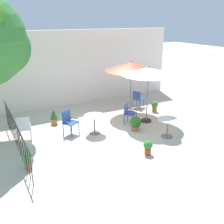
{
  "coord_description": "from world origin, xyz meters",
  "views": [
    {
      "loc": [
        -4.44,
        -8.52,
        4.22
      ],
      "look_at": [
        0.0,
        -0.29,
        0.83
      ],
      "focal_mm": 41.63,
      "sensor_mm": 36.0,
      "label": 1
    }
  ],
  "objects_px": {
    "potted_plant_0": "(148,147)",
    "potted_plant_3": "(136,123)",
    "patio_umbrella_0": "(149,72)",
    "patio_chair_1": "(138,98)",
    "potted_plant_1": "(27,157)",
    "cafe_table_0": "(94,121)",
    "patio_chair_2": "(69,121)",
    "patio_umbrella_1": "(131,67)",
    "potted_plant_2": "(155,106)",
    "patio_chair_3": "(24,127)",
    "cafe_table_1": "(168,124)",
    "potted_plant_4": "(54,116)",
    "patio_chair_0": "(129,112)"
  },
  "relations": [
    {
      "from": "potted_plant_0",
      "to": "potted_plant_3",
      "type": "distance_m",
      "value": 1.95
    },
    {
      "from": "patio_umbrella_0",
      "to": "patio_chair_1",
      "type": "relative_size",
      "value": 2.77
    },
    {
      "from": "potted_plant_0",
      "to": "potted_plant_1",
      "type": "height_order",
      "value": "potted_plant_1"
    },
    {
      "from": "cafe_table_0",
      "to": "patio_chair_2",
      "type": "distance_m",
      "value": 0.96
    },
    {
      "from": "patio_umbrella_0",
      "to": "patio_umbrella_1",
      "type": "height_order",
      "value": "patio_umbrella_1"
    },
    {
      "from": "patio_umbrella_1",
      "to": "potted_plant_0",
      "type": "bearing_deg",
      "value": -113.64
    },
    {
      "from": "patio_chair_2",
      "to": "potted_plant_2",
      "type": "relative_size",
      "value": 1.78
    },
    {
      "from": "patio_chair_3",
      "to": "cafe_table_1",
      "type": "bearing_deg",
      "value": -24.47
    },
    {
      "from": "patio_chair_2",
      "to": "potted_plant_2",
      "type": "height_order",
      "value": "patio_chair_2"
    },
    {
      "from": "patio_umbrella_1",
      "to": "potted_plant_2",
      "type": "bearing_deg",
      "value": -17.16
    },
    {
      "from": "patio_chair_3",
      "to": "potted_plant_3",
      "type": "relative_size",
      "value": 1.65
    },
    {
      "from": "patio_chair_1",
      "to": "cafe_table_0",
      "type": "bearing_deg",
      "value": -150.71
    },
    {
      "from": "patio_umbrella_0",
      "to": "potted_plant_1",
      "type": "height_order",
      "value": "patio_umbrella_0"
    },
    {
      "from": "patio_umbrella_0",
      "to": "patio_chair_2",
      "type": "height_order",
      "value": "patio_umbrella_0"
    },
    {
      "from": "potted_plant_1",
      "to": "patio_chair_1",
      "type": "bearing_deg",
      "value": 27.78
    },
    {
      "from": "patio_umbrella_1",
      "to": "potted_plant_1",
      "type": "relative_size",
      "value": 3.43
    },
    {
      "from": "patio_umbrella_1",
      "to": "potted_plant_2",
      "type": "height_order",
      "value": "patio_umbrella_1"
    },
    {
      "from": "potted_plant_2",
      "to": "cafe_table_0",
      "type": "bearing_deg",
      "value": -165.85
    },
    {
      "from": "potted_plant_4",
      "to": "cafe_table_0",
      "type": "bearing_deg",
      "value": -55.37
    },
    {
      "from": "patio_chair_1",
      "to": "patio_umbrella_0",
      "type": "bearing_deg",
      "value": -111.92
    },
    {
      "from": "potted_plant_2",
      "to": "patio_chair_1",
      "type": "bearing_deg",
      "value": 113.11
    },
    {
      "from": "patio_chair_1",
      "to": "potted_plant_4",
      "type": "xyz_separation_m",
      "value": [
        -4.3,
        -0.16,
        -0.14
      ]
    },
    {
      "from": "potted_plant_1",
      "to": "potted_plant_2",
      "type": "bearing_deg",
      "value": 19.58
    },
    {
      "from": "patio_umbrella_0",
      "to": "cafe_table_1",
      "type": "relative_size",
      "value": 3.06
    },
    {
      "from": "cafe_table_0",
      "to": "potted_plant_2",
      "type": "distance_m",
      "value": 3.67
    },
    {
      "from": "potted_plant_1",
      "to": "potted_plant_2",
      "type": "relative_size",
      "value": 1.37
    },
    {
      "from": "patio_chair_1",
      "to": "patio_chair_2",
      "type": "bearing_deg",
      "value": -161.24
    },
    {
      "from": "patio_chair_1",
      "to": "potted_plant_2",
      "type": "xyz_separation_m",
      "value": [
        0.38,
        -0.89,
        -0.2
      ]
    },
    {
      "from": "patio_chair_1",
      "to": "potted_plant_1",
      "type": "relative_size",
      "value": 1.22
    },
    {
      "from": "patio_chair_2",
      "to": "potted_plant_3",
      "type": "bearing_deg",
      "value": -21.05
    },
    {
      "from": "patio_chair_0",
      "to": "patio_chair_1",
      "type": "distance_m",
      "value": 2.19
    },
    {
      "from": "cafe_table_0",
      "to": "potted_plant_4",
      "type": "relative_size",
      "value": 1.21
    },
    {
      "from": "patio_chair_3",
      "to": "potted_plant_1",
      "type": "height_order",
      "value": "patio_chair_3"
    },
    {
      "from": "patio_umbrella_0",
      "to": "potted_plant_4",
      "type": "relative_size",
      "value": 3.72
    },
    {
      "from": "cafe_table_1",
      "to": "potted_plant_1",
      "type": "relative_size",
      "value": 1.1
    },
    {
      "from": "cafe_table_0",
      "to": "patio_chair_2",
      "type": "relative_size",
      "value": 0.84
    },
    {
      "from": "potted_plant_2",
      "to": "potted_plant_4",
      "type": "bearing_deg",
      "value": 171.19
    },
    {
      "from": "patio_chair_0",
      "to": "potted_plant_0",
      "type": "xyz_separation_m",
      "value": [
        -0.83,
        -2.53,
        -0.25
      ]
    },
    {
      "from": "potted_plant_4",
      "to": "potted_plant_1",
      "type": "bearing_deg",
      "value": -119.26
    },
    {
      "from": "potted_plant_2",
      "to": "potted_plant_4",
      "type": "distance_m",
      "value": 4.73
    },
    {
      "from": "patio_chair_0",
      "to": "potted_plant_1",
      "type": "xyz_separation_m",
      "value": [
        -4.46,
        -1.55,
        -0.15
      ]
    },
    {
      "from": "patio_umbrella_0",
      "to": "cafe_table_0",
      "type": "bearing_deg",
      "value": -178.99
    },
    {
      "from": "patio_chair_0",
      "to": "patio_umbrella_1",
      "type": "bearing_deg",
      "value": 55.19
    },
    {
      "from": "potted_plant_3",
      "to": "potted_plant_1",
      "type": "bearing_deg",
      "value": -169.07
    },
    {
      "from": "patio_umbrella_1",
      "to": "potted_plant_2",
      "type": "distance_m",
      "value": 2.24
    },
    {
      "from": "potted_plant_4",
      "to": "patio_chair_3",
      "type": "bearing_deg",
      "value": -143.37
    },
    {
      "from": "patio_umbrella_1",
      "to": "patio_chair_3",
      "type": "relative_size",
      "value": 2.55
    },
    {
      "from": "potted_plant_1",
      "to": "patio_chair_0",
      "type": "bearing_deg",
      "value": 19.19
    },
    {
      "from": "potted_plant_4",
      "to": "patio_umbrella_0",
      "type": "bearing_deg",
      "value": -23.67
    },
    {
      "from": "cafe_table_0",
      "to": "patio_umbrella_1",
      "type": "bearing_deg",
      "value": 27.47
    }
  ]
}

